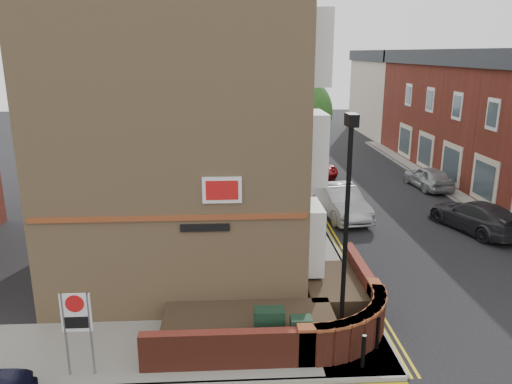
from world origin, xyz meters
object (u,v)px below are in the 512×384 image
object	(u,v)px
lamppost	(346,237)
silver_car_near	(340,201)
utility_cabinet_large	(269,330)
zone_sign	(77,319)

from	to	relation	value
lamppost	silver_car_near	world-z (taller)	lamppost
utility_cabinet_large	silver_car_near	distance (m)	12.22
lamppost	zone_sign	size ratio (longest dim) A/B	2.86
utility_cabinet_large	zone_sign	xyz separation A→B (m)	(-4.70, -0.80, 0.92)
lamppost	utility_cabinet_large	bearing A→B (deg)	176.99
zone_sign	silver_car_near	xyz separation A→B (m)	(9.12, 12.19, -0.86)
lamppost	zone_sign	distance (m)	6.85
utility_cabinet_large	silver_car_near	size ratio (longest dim) A/B	0.25
lamppost	utility_cabinet_large	world-z (taller)	lamppost
lamppost	silver_car_near	bearing A→B (deg)	77.64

